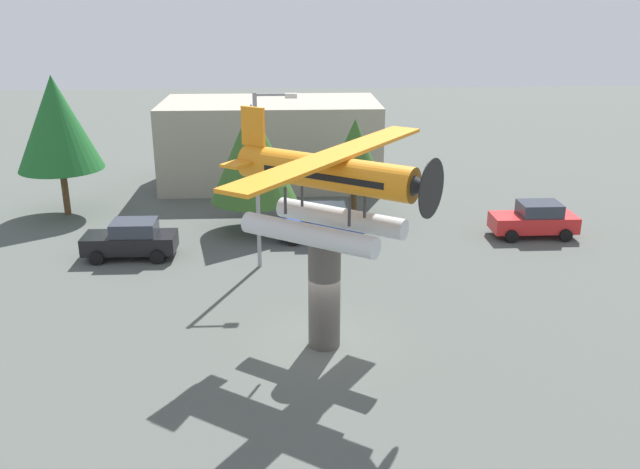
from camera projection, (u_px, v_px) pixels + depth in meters
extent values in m
plane|color=#4C514C|center=(324.00, 344.00, 23.60)|extent=(140.00, 140.00, 0.00)
cylinder|color=#4C4742|center=(324.00, 292.00, 22.94)|extent=(1.10, 1.10, 4.01)
cylinder|color=silver|center=(308.00, 235.00, 21.35)|extent=(4.35, 3.30, 0.70)
cylinder|color=#333338|center=(349.00, 212.00, 20.89)|extent=(0.14, 0.14, 0.90)
cylinder|color=#333338|center=(285.00, 201.00, 22.09)|extent=(0.14, 0.14, 0.90)
cylinder|color=silver|center=(340.00, 218.00, 22.96)|extent=(4.35, 3.30, 0.70)
cylinder|color=#333338|center=(365.00, 204.00, 21.70)|extent=(0.14, 0.14, 0.90)
cylinder|color=#333338|center=(302.00, 193.00, 22.89)|extent=(0.14, 0.14, 0.90)
cylinder|color=orange|center=(325.00, 172.00, 21.56)|extent=(5.73, 4.43, 1.10)
cube|color=black|center=(330.00, 173.00, 21.46)|extent=(4.22, 3.40, 0.20)
cone|color=#262628|center=(419.00, 187.00, 19.94)|extent=(1.08, 1.12, 0.88)
cylinder|color=black|center=(431.00, 188.00, 19.75)|extent=(1.06, 1.50, 1.80)
cube|color=orange|center=(336.00, 155.00, 21.16)|extent=(6.81, 9.18, 0.12)
cube|color=orange|center=(254.00, 159.00, 22.92)|extent=(2.17, 2.70, 0.10)
cube|color=orange|center=(253.00, 126.00, 22.55)|extent=(0.81, 0.61, 1.30)
cube|color=black|center=(130.00, 243.00, 31.27)|extent=(4.20, 1.70, 0.80)
cube|color=#2D333D|center=(134.00, 228.00, 31.04)|extent=(2.00, 1.56, 0.64)
cylinder|color=black|center=(106.00, 244.00, 32.19)|extent=(0.64, 0.22, 0.64)
cylinder|color=black|center=(96.00, 258.00, 30.49)|extent=(0.64, 0.22, 0.64)
cylinder|color=black|center=(164.00, 243.00, 32.32)|extent=(0.64, 0.22, 0.64)
cylinder|color=black|center=(157.00, 257.00, 30.62)|extent=(0.64, 0.22, 0.64)
cube|color=#2847B7|center=(320.00, 225.00, 33.62)|extent=(4.20, 1.70, 0.80)
cube|color=#2D333D|center=(325.00, 211.00, 33.40)|extent=(2.00, 1.56, 0.64)
cylinder|color=black|center=(293.00, 228.00, 34.54)|extent=(0.64, 0.22, 0.64)
cylinder|color=black|center=(293.00, 239.00, 32.84)|extent=(0.64, 0.22, 0.64)
cylinder|color=black|center=(345.00, 227.00, 34.67)|extent=(0.64, 0.22, 0.64)
cylinder|color=black|center=(349.00, 239.00, 32.97)|extent=(0.64, 0.22, 0.64)
cube|color=red|center=(533.00, 222.00, 34.04)|extent=(4.20, 1.70, 0.80)
cube|color=#2D333D|center=(540.00, 209.00, 33.82)|extent=(2.00, 1.56, 0.64)
cylinder|color=black|center=(501.00, 225.00, 34.96)|extent=(0.64, 0.22, 0.64)
cylinder|color=black|center=(512.00, 236.00, 33.27)|extent=(0.64, 0.22, 0.64)
cylinder|color=black|center=(552.00, 224.00, 35.09)|extent=(0.64, 0.22, 0.64)
cylinder|color=black|center=(566.00, 235.00, 33.39)|extent=(0.64, 0.22, 0.64)
cylinder|color=gray|center=(257.00, 183.00, 29.16)|extent=(0.18, 0.18, 7.72)
cylinder|color=gray|center=(274.00, 95.00, 27.95)|extent=(1.60, 0.12, 0.12)
cube|color=silver|center=(291.00, 96.00, 28.00)|extent=(0.50, 0.28, 0.20)
cube|color=#9E9384|center=(271.00, 142.00, 43.36)|extent=(13.55, 7.17, 5.25)
cylinder|color=brown|center=(65.00, 192.00, 37.35)|extent=(0.36, 0.36, 2.58)
cone|color=#1E6028|center=(56.00, 123.00, 36.09)|extent=(4.52, 4.52, 5.03)
cylinder|color=brown|center=(255.00, 215.00, 34.96)|extent=(0.36, 0.36, 1.63)
cone|color=#335B23|center=(253.00, 153.00, 33.88)|extent=(4.38, 4.38, 4.87)
cylinder|color=brown|center=(354.00, 199.00, 36.85)|extent=(0.36, 0.36, 2.05)
cone|color=#335B23|center=(355.00, 150.00, 35.95)|extent=(3.03, 3.03, 3.36)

